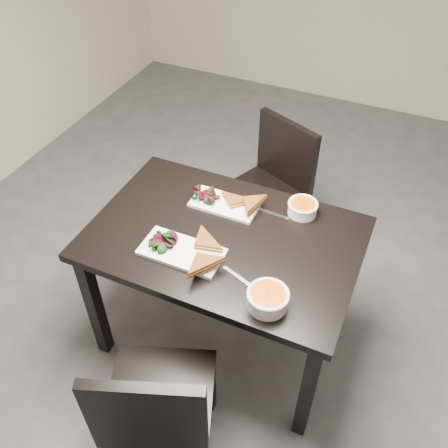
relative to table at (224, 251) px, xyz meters
name	(u,v)px	position (x,y,z in m)	size (l,w,h in m)	color
ground	(312,313)	(0.41, 0.32, -0.65)	(5.00, 5.00, 0.00)	#47474C
table	(224,251)	(0.00, 0.00, 0.00)	(1.20, 0.80, 0.75)	black
chair_near	(156,408)	(0.04, -0.72, -0.17)	(0.54, 0.54, 0.85)	black
chair_far	(272,183)	(-0.04, 0.77, -0.17)	(0.55, 0.55, 0.85)	black
plate_near	(182,252)	(-0.12, -0.17, 0.11)	(0.36, 0.18, 0.02)	white
sandwich_near	(197,248)	(-0.06, -0.16, 0.15)	(0.18, 0.13, 0.06)	brown
salad_near	(161,240)	(-0.22, -0.17, 0.14)	(0.11, 0.10, 0.05)	black
soup_bowl_near	(268,298)	(0.31, -0.28, 0.14)	(0.17, 0.17, 0.07)	white
cutlery_near	(240,278)	(0.16, -0.20, 0.10)	(0.18, 0.02, 0.00)	silver
plate_far	(225,204)	(-0.08, 0.19, 0.11)	(0.32, 0.16, 0.02)	white
sandwich_far	(236,204)	(-0.02, 0.17, 0.14)	(0.16, 0.12, 0.05)	brown
salad_far	(206,194)	(-0.18, 0.19, 0.14)	(0.10, 0.09, 0.04)	black
soup_bowl_far	(303,207)	(0.27, 0.29, 0.13)	(0.14, 0.14, 0.06)	white
cutlery_far	(271,213)	(0.14, 0.23, 0.10)	(0.18, 0.02, 0.00)	silver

